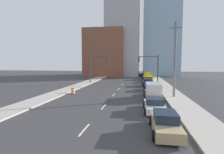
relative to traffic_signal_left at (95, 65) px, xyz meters
name	(u,v)px	position (x,y,z in m)	size (l,w,h in m)	color
sidewalk_left	(95,79)	(-2.08, 8.25, -4.27)	(3.09, 89.70, 0.16)	#ADA89E
sidewalk_right	(158,80)	(15.69, 8.25, -4.27)	(3.09, 89.70, 0.16)	#ADA89E
lane_stripe_at_8m	(84,130)	(6.81, -28.93, -4.34)	(0.16, 2.40, 0.01)	beige
lane_stripe_at_14m	(104,107)	(6.81, -22.16, -4.34)	(0.16, 2.40, 0.01)	beige
lane_stripe_at_22m	(114,95)	(6.81, -14.72, -4.34)	(0.16, 2.40, 0.01)	beige
lane_stripe_at_28m	(119,89)	(6.81, -8.29, -4.34)	(0.16, 2.40, 0.01)	beige
lane_stripe_at_35m	(122,85)	(6.81, -1.88, -4.34)	(0.16, 2.40, 0.01)	beige
building_brick_left	(106,54)	(-2.21, 25.27, 4.13)	(14.00, 16.00, 16.95)	brown
building_office_center	(124,37)	(4.13, 29.27, 10.72)	(12.00, 20.00, 30.13)	#A8A8AD
building_glass_right	(160,33)	(18.37, 33.27, 12.84)	(13.00, 20.00, 34.37)	#8CADC6
traffic_signal_left	(95,65)	(0.00, 0.00, 0.00)	(4.59, 0.35, 6.71)	#38383D
traffic_signal_right	(152,65)	(13.48, 0.00, 0.00)	(4.59, 0.35, 6.71)	#38383D
utility_pole_right_mid	(175,59)	(15.46, -15.52, 1.01)	(1.60, 0.32, 10.46)	slate
traffic_barrel	(73,91)	(0.34, -14.93, -3.87)	(0.56, 0.56, 0.95)	orange
sedan_tan	(165,123)	(12.54, -28.50, -3.68)	(2.04, 4.66, 1.47)	tan
sedan_white	(154,105)	(12.22, -23.08, -3.72)	(2.23, 4.66, 1.35)	silver
box_truck_brown	(153,91)	(12.54, -16.46, -3.34)	(2.47, 6.37, 2.11)	brown
sedan_navy	(150,87)	(12.48, -9.58, -3.70)	(2.14, 4.40, 1.41)	#141E47
sedan_blue	(147,83)	(12.28, -3.61, -3.65)	(2.11, 4.69, 1.54)	navy
sedan_teal	(148,80)	(12.75, 3.03, -3.70)	(2.17, 4.79, 1.38)	#196B75
pickup_truck_yellow	(148,77)	(12.89, 9.82, -3.44)	(2.66, 6.40, 2.27)	gold
sedan_red	(145,76)	(12.43, 15.95, -3.65)	(2.20, 4.79, 1.54)	red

